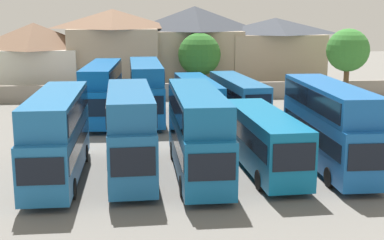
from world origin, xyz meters
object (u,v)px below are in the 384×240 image
(bus_3, at_px, (197,128))
(house_terrace_centre, at_px, (114,50))
(bus_8, at_px, (198,96))
(house_terrace_far_right, at_px, (275,53))
(house_terrace_left, at_px, (35,58))
(bus_2, at_px, (130,128))
(tree_left_of_lot, at_px, (199,55))
(bus_7, at_px, (146,88))
(bus_9, at_px, (238,95))
(bus_1, at_px, (57,132))
(house_terrace_right, at_px, (195,48))
(bus_5, at_px, (330,121))
(bus_4, at_px, (264,138))
(tree_behind_wall, at_px, (348,51))
(bus_6, at_px, (102,89))

(bus_3, xyz_separation_m, house_terrace_centre, (-5.82, 32.85, 2.08))
(bus_8, distance_m, house_terrace_far_right, 20.52)
(house_terrace_left, distance_m, house_terrace_far_right, 28.04)
(bus_2, relative_size, tree_left_of_lot, 1.45)
(bus_7, bearing_deg, house_terrace_far_right, 136.01)
(tree_left_of_lot, bearing_deg, bus_3, -97.38)
(bus_2, bearing_deg, bus_8, 158.59)
(tree_left_of_lot, bearing_deg, house_terrace_left, 169.28)
(bus_8, xyz_separation_m, bus_9, (3.57, -0.08, 0.03))
(bus_1, relative_size, bus_8, 0.97)
(bus_7, bearing_deg, house_terrace_right, 159.42)
(house_terrace_left, bearing_deg, bus_7, -52.91)
(house_terrace_far_right, bearing_deg, house_terrace_left, -177.89)
(house_terrace_left, height_order, house_terrace_right, house_terrace_right)
(bus_5, xyz_separation_m, bus_8, (-6.13, 15.63, -0.88))
(bus_4, relative_size, house_terrace_far_right, 0.92)
(tree_behind_wall, bearing_deg, bus_4, -121.78)
(bus_2, bearing_deg, bus_4, 89.35)
(bus_2, bearing_deg, house_terrace_far_right, 150.86)
(house_terrace_centre, xyz_separation_m, tree_left_of_lot, (9.53, -4.27, -0.26))
(bus_4, distance_m, tree_left_of_lot, 28.55)
(house_terrace_centre, bearing_deg, bus_5, -66.64)
(bus_1, xyz_separation_m, bus_4, (11.94, 0.13, -0.74))
(bus_3, height_order, bus_9, bus_3)
(bus_2, distance_m, bus_7, 16.14)
(bus_6, relative_size, house_terrace_right, 1.08)
(tree_left_of_lot, bearing_deg, tree_behind_wall, -16.55)
(bus_9, distance_m, house_terrace_centre, 20.43)
(bus_6, height_order, house_terrace_right, house_terrace_right)
(bus_3, relative_size, house_terrace_left, 1.14)
(bus_5, distance_m, bus_6, 21.34)
(bus_8, relative_size, house_terrace_left, 1.13)
(bus_1, xyz_separation_m, bus_6, (1.61, 16.26, 0.00))
(bus_9, height_order, house_terrace_left, house_terrace_left)
(bus_7, relative_size, house_terrace_centre, 1.11)
(bus_3, bearing_deg, tree_behind_wall, 142.20)
(house_terrace_centre, bearing_deg, bus_4, -73.26)
(bus_6, xyz_separation_m, bus_8, (8.31, -0.08, -0.78))
(bus_1, height_order, house_terrace_left, house_terrace_left)
(tree_left_of_lot, relative_size, tree_behind_wall, 0.93)
(bus_5, bearing_deg, bus_6, -136.37)
(bus_9, relative_size, house_terrace_centre, 1.16)
(bus_3, relative_size, bus_7, 1.00)
(bus_1, height_order, tree_behind_wall, tree_behind_wall)
(house_terrace_left, xyz_separation_m, tree_left_of_lot, (18.30, -3.46, 0.49))
(bus_3, distance_m, bus_5, 8.14)
(bus_1, bearing_deg, bus_4, 91.10)
(bus_4, bearing_deg, house_terrace_far_right, 162.04)
(bus_8, bearing_deg, bus_6, -93.89)
(bus_6, bearing_deg, bus_9, 92.97)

